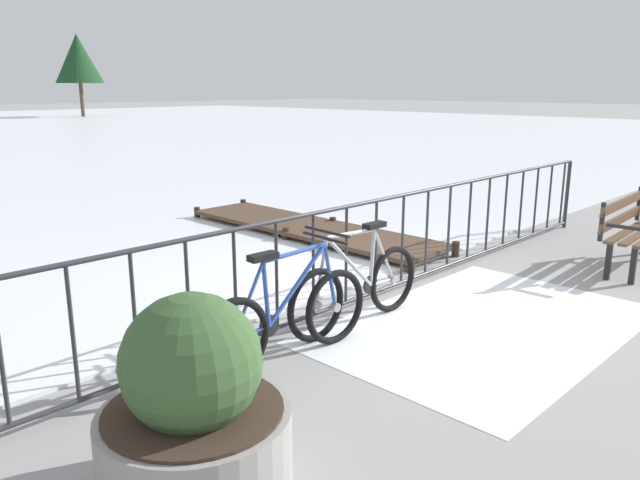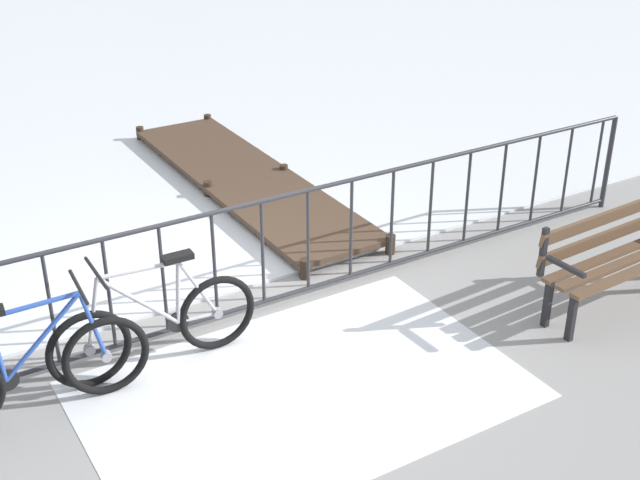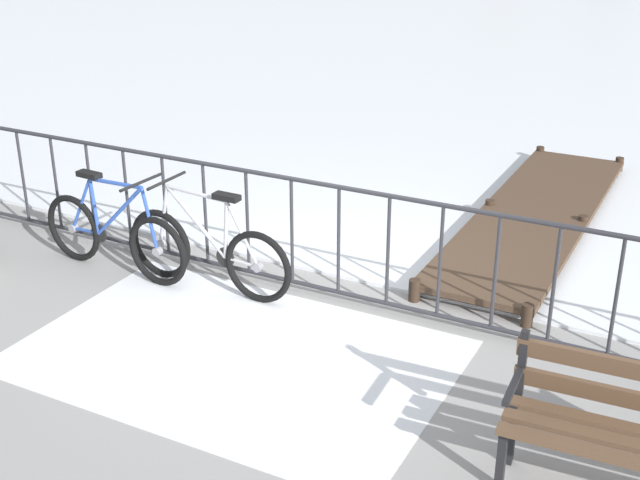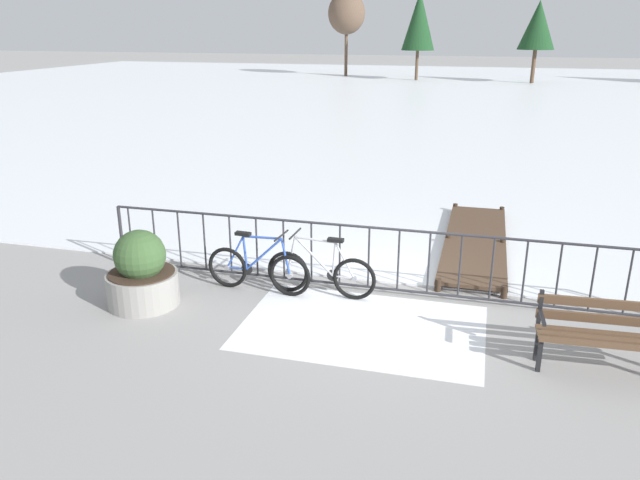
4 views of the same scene
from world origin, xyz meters
name	(u,v)px [view 2 (image 2 of 4)]	position (x,y,z in m)	size (l,w,h in m)	color
ground_plane	(242,316)	(0.00, 0.00, 0.00)	(160.00, 160.00, 0.00)	gray
snow_patch	(303,389)	(-0.07, -1.20, 0.00)	(3.28, 2.18, 0.01)	white
railing_fence	(239,260)	(0.00, 0.00, 0.56)	(9.06, 0.06, 1.07)	#2D2D33
bicycle_near_railing	(156,326)	(-0.90, -0.33, 0.37)	(1.71, 0.52, 0.97)	black
bicycle_second	(33,371)	(-1.87, -0.44, 0.37)	(1.71, 0.52, 0.97)	black
park_bench	(614,252)	(2.93, -1.48, 0.51)	(1.62, 0.56, 0.89)	brown
wooden_dock	(247,180)	(1.31, 2.50, 0.12)	(1.10, 4.51, 0.20)	#4C3828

